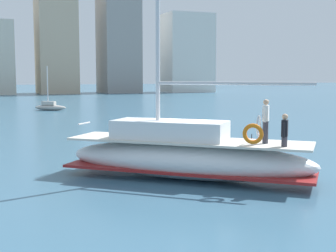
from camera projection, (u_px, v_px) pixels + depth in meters
name	position (u px, v px, depth m)	size (l,w,h in m)	color
ground_plane	(194.00, 172.00, 19.00)	(400.00, 400.00, 0.00)	#38607A
main_sailboat	(186.00, 155.00, 17.70)	(8.76, 8.18, 13.20)	silver
moored_catamaran	(50.00, 107.00, 52.71)	(3.63, 3.06, 4.95)	#B7B2A8
mooring_buoy	(251.00, 145.00, 24.84)	(0.72, 0.72, 0.96)	#EA4C19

